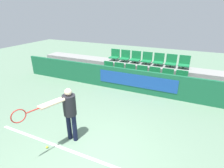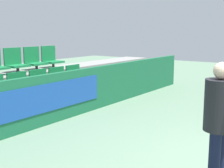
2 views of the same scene
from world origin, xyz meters
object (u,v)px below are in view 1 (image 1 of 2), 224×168
stadium_chair_9 (136,58)px  stadium_chair_1 (118,70)px  tennis_ball (47,147)px  stadium_chair_4 (154,75)px  stadium_chair_8 (125,57)px  stadium_chair_13 (184,63)px  stadium_chair_7 (115,55)px  stadium_chair_5 (167,77)px  stadium_chair_12 (171,62)px  stadium_chair_0 (108,68)px  tennis_player (68,110)px  stadium_chair_11 (159,60)px  stadium_chair_2 (130,71)px  stadium_chair_6 (181,79)px  stadium_chair_10 (147,59)px  stadium_chair_3 (141,73)px

stadium_chair_9 → stadium_chair_1: bearing=-123.4°
stadium_chair_1 → tennis_ball: bearing=-90.0°
stadium_chair_1 → stadium_chair_4: same height
stadium_chair_8 → tennis_ball: size_ratio=9.00×
stadium_chair_13 → stadium_chair_4: bearing=-142.8°
stadium_chair_7 → stadium_chair_5: bearing=-16.9°
stadium_chair_7 → stadium_chair_13: same height
stadium_chair_13 → stadium_chair_12: bearing=180.0°
stadium_chair_0 → tennis_player: bearing=-77.7°
stadium_chair_1 → stadium_chair_7: stadium_chair_7 is taller
stadium_chair_0 → stadium_chair_11: bearing=20.8°
stadium_chair_1 → stadium_chair_13: bearing=16.9°
stadium_chair_2 → stadium_chair_11: 1.55m
stadium_chair_11 → stadium_chair_6: bearing=-37.2°
stadium_chair_5 → stadium_chair_9: stadium_chair_9 is taller
stadium_chair_0 → stadium_chair_12: 3.11m
stadium_chair_10 → stadium_chair_12: 1.18m
stadium_chair_1 → stadium_chair_4: bearing=0.0°
stadium_chair_7 → stadium_chair_10: (1.77, 0.00, 0.00)m
stadium_chair_8 → stadium_chair_10: bearing=0.0°
stadium_chair_9 → tennis_player: 5.40m
stadium_chair_0 → stadium_chair_10: bearing=26.8°
stadium_chair_5 → stadium_chair_4: bearing=180.0°
stadium_chair_7 → stadium_chair_9: bearing=0.0°
stadium_chair_4 → stadium_chair_8: 2.03m
stadium_chair_2 → stadium_chair_3: size_ratio=1.00×
stadium_chair_0 → stadium_chair_7: size_ratio=1.00×
stadium_chair_2 → stadium_chair_11: bearing=37.2°
tennis_ball → stadium_chair_5: bearing=64.9°
stadium_chair_11 → stadium_chair_13: bearing=0.0°
stadium_chair_10 → tennis_player: (-0.79, -5.39, -0.19)m
stadium_chair_5 → stadium_chair_13: 1.17m
stadium_chair_6 → stadium_chair_10: (-1.77, 0.89, 0.47)m
stadium_chair_2 → stadium_chair_1: bearing=180.0°
stadium_chair_13 → tennis_player: bearing=-115.3°
stadium_chair_1 → stadium_chair_8: (0.00, 0.89, 0.47)m
stadium_chair_1 → stadium_chair_10: size_ratio=1.00×
stadium_chair_9 → stadium_chair_13: bearing=0.0°
stadium_chair_6 → tennis_ball: size_ratio=9.00×
stadium_chair_1 → tennis_player: bearing=-85.1°
stadium_chair_1 → stadium_chair_7: size_ratio=1.00×
stadium_chair_3 → stadium_chair_9: size_ratio=1.00×
stadium_chair_3 → stadium_chair_11: 1.17m
stadium_chair_8 → stadium_chair_11: (1.77, 0.00, 0.00)m
stadium_chair_2 → stadium_chair_3: (0.59, 0.00, 0.00)m
stadium_chair_13 → stadium_chair_9: bearing=180.0°
stadium_chair_7 → tennis_player: 5.48m
stadium_chair_2 → stadium_chair_7: 1.55m
stadium_chair_0 → tennis_player: 4.61m
stadium_chair_5 → stadium_chair_12: stadium_chair_12 is taller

